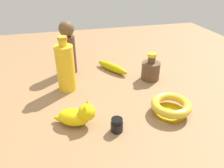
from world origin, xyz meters
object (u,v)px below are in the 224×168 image
bottle_short (151,70)px  bottle_tall (66,67)px  person_figure_adult (68,47)px  cat_figurine (78,115)px  bowl (171,106)px  banana (112,67)px  nail_polish_jar (117,125)px

bottle_short → bottle_tall: 0.38m
person_figure_adult → cat_figurine: 0.42m
bottle_tall → bowl: bottle_tall is taller
banana → person_figure_adult: bearing=47.0°
cat_figurine → bowl: bearing=176.2°
cat_figurine → person_figure_adult: bearing=-91.1°
person_figure_adult → banana: person_figure_adult is taller
cat_figurine → bowl: cat_figurine is taller
cat_figurine → bottle_short: bottle_short is taller
bowl → nail_polish_jar: bearing=11.2°
nail_polish_jar → bottle_tall: size_ratio=0.20×
person_figure_adult → bottle_tall: 0.17m
cat_figurine → bowl: (-0.33, 0.02, -0.01)m
person_figure_adult → nail_polish_jar: 0.50m
bottle_tall → bowl: (-0.34, 0.27, -0.07)m
nail_polish_jar → cat_figurine: bearing=-28.6°
nail_polish_jar → bowl: bowl is taller
cat_figurine → bottle_short: size_ratio=1.11×
banana → bowl: bowl is taller
person_figure_adult → bottle_tall: size_ratio=1.09×
nail_polish_jar → bowl: size_ratio=0.33×
cat_figurine → nail_polish_jar: 0.13m
person_figure_adult → banana: 0.23m
banana → bowl: (-0.12, 0.39, 0.01)m
bottle_short → banana: bottle_short is taller
person_figure_adult → bowl: size_ratio=1.76×
person_figure_adult → bowl: bearing=126.3°
person_figure_adult → bowl: 0.55m
bottle_tall → bowl: size_ratio=1.62×
bottle_short → bottle_tall: bottle_tall is taller
nail_polish_jar → bottle_tall: 0.35m
cat_figurine → bottle_short: 0.44m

